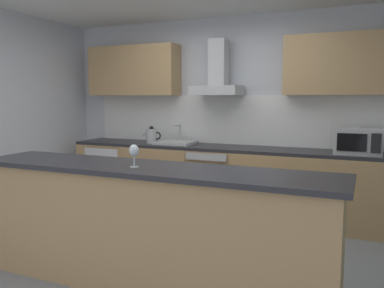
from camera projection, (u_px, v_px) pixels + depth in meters
name	position (u px, v px, depth m)	size (l,w,h in m)	color
ground	(168.00, 259.00, 3.82)	(5.85, 4.79, 0.02)	gray
wall_back	(233.00, 114.00, 5.45)	(5.85, 0.12, 2.60)	silver
backsplash_tile	(231.00, 120.00, 5.39)	(4.12, 0.02, 0.66)	white
counter_back	(223.00, 181.00, 5.20)	(4.27, 0.60, 0.90)	tan
counter_island	(147.00, 227.00, 3.19)	(3.05, 0.64, 0.99)	tan
upper_cabinets	(228.00, 68.00, 5.17)	(4.21, 0.32, 0.70)	tan
oven	(214.00, 180.00, 5.22)	(0.60, 0.62, 0.80)	slate
refrigerator	(113.00, 173.00, 5.85)	(0.58, 0.60, 0.85)	white
microwave	(358.00, 141.00, 4.44)	(0.50, 0.38, 0.30)	#B7BABC
sink	(176.00, 142.00, 5.40)	(0.50, 0.40, 0.26)	silver
kettle	(152.00, 136.00, 5.49)	(0.29, 0.15, 0.24)	#B7BABC
range_hood	(218.00, 78.00, 5.18)	(0.62, 0.45, 0.72)	#B7BABC
wine_glass	(134.00, 151.00, 3.08)	(0.08, 0.08, 0.18)	silver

